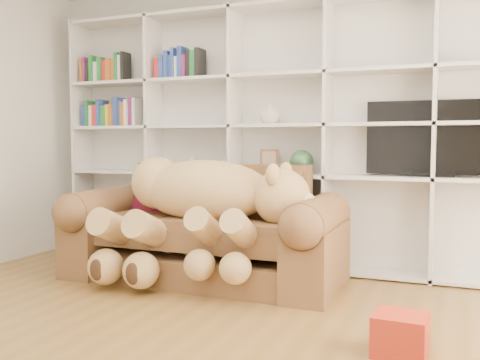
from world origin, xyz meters
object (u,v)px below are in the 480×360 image
at_px(gift_box, 400,335).
at_px(tv, 433,139).
at_px(sofa, 205,236).
at_px(teddy_bear, 200,203).

distance_m(gift_box, tv, 2.06).
relative_size(sofa, gift_box, 8.16).
xyz_separation_m(teddy_bear, tv, (1.70, 0.89, 0.51)).
bearing_deg(sofa, gift_box, -32.20).
height_order(teddy_bear, tv, tv).
relative_size(teddy_bear, tv, 1.59).
xyz_separation_m(sofa, teddy_bear, (0.06, -0.19, 0.30)).
bearing_deg(tv, sofa, -158.43).
height_order(teddy_bear, gift_box, teddy_bear).
distance_m(teddy_bear, gift_box, 1.93).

